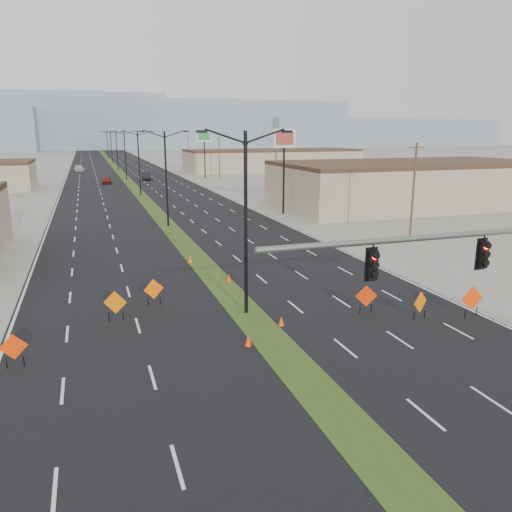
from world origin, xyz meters
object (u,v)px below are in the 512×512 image
object	(u,v)px
construction_sign_5	(472,299)
pole_sign_east_far	(204,140)
car_left	(107,180)
construction_sign_0	(14,348)
cone_1	(248,341)
streetlight_5	(111,146)
cone_3	(190,259)
streetlight_2	(139,161)
streetlight_3	(125,154)
streetlight_6	(107,144)
cone_0	(281,321)
pole_sign_east_near	(284,144)
streetlight_0	(246,218)
construction_sign_2	(154,290)
construction_sign_4	(420,303)
construction_sign_3	(366,297)
streetlight_4	(117,149)
streetlight_1	(166,176)
construction_sign_1	(115,303)
car_far	(79,169)
car_mid	(146,176)
cone_2	(229,278)

from	to	relation	value
construction_sign_5	pole_sign_east_far	size ratio (longest dim) A/B	0.18
car_left	construction_sign_0	bearing A→B (deg)	-89.19
cone_1	streetlight_5	bearing A→B (deg)	89.50
car_left	construction_sign_5	xyz separation A→B (m)	(15.79, -81.84, 0.40)
car_left	cone_3	world-z (taller)	car_left
streetlight_2	streetlight_3	bearing A→B (deg)	90.00
streetlight_6	construction_sign_5	world-z (taller)	streetlight_6
streetlight_6	cone_0	size ratio (longest dim) A/B	18.68
pole_sign_east_near	pole_sign_east_far	world-z (taller)	pole_sign_east_near
streetlight_0	pole_sign_east_near	size ratio (longest dim) A/B	0.97
construction_sign_2	construction_sign_4	bearing A→B (deg)	-39.83
streetlight_5	construction_sign_3	world-z (taller)	streetlight_5
streetlight_6	construction_sign_0	size ratio (longest dim) A/B	6.46
streetlight_4	streetlight_5	size ratio (longest dim) A/B	1.00
streetlight_0	streetlight_6	size ratio (longest dim) A/B	1.00
construction_sign_2	construction_sign_3	world-z (taller)	construction_sign_3
cone_3	streetlight_3	bearing A→B (deg)	89.34
streetlight_5	cone_0	size ratio (longest dim) A/B	18.68
streetlight_5	construction_sign_0	distance (m)	143.71
car_left	cone_3	size ratio (longest dim) A/B	5.84
streetlight_1	pole_sign_east_far	world-z (taller)	streetlight_1
construction_sign_1	construction_sign_3	distance (m)	13.78
construction_sign_4	construction_sign_5	bearing A→B (deg)	-36.11
streetlight_1	car_far	size ratio (longest dim) A/B	1.86
construction_sign_5	construction_sign_0	bearing A→B (deg)	-179.07
car_mid	pole_sign_east_far	world-z (taller)	pole_sign_east_far
car_mid	cone_2	distance (m)	76.80
construction_sign_5	pole_sign_east_near	xyz separation A→B (m)	(3.38, 36.45, 7.37)
construction_sign_0	construction_sign_1	bearing A→B (deg)	37.98
car_left	car_far	xyz separation A→B (m)	(-5.41, 33.14, 0.11)
construction_sign_3	streetlight_5	bearing A→B (deg)	109.01
car_left	construction_sign_5	bearing A→B (deg)	-73.15
cone_0	pole_sign_east_near	xyz separation A→B (m)	(13.70, 34.27, 8.17)
construction_sign_1	streetlight_1	bearing A→B (deg)	95.62
car_left	construction_sign_3	distance (m)	80.14
cone_0	cone_2	distance (m)	8.49
streetlight_4	cone_0	bearing A→B (deg)	-89.41
car_left	pole_sign_east_far	bearing A→B (deg)	19.59
streetlight_6	streetlight_3	bearing A→B (deg)	-90.00
streetlight_0	construction_sign_4	bearing A→B (deg)	-24.39
streetlight_3	construction_sign_5	bearing A→B (deg)	-82.60
streetlight_0	construction_sign_2	size ratio (longest dim) A/B	6.23
streetlight_1	cone_1	bearing A→B (deg)	-92.23
construction_sign_3	streetlight_2	bearing A→B (deg)	112.68
streetlight_0	streetlight_6	world-z (taller)	same
streetlight_0	construction_sign_1	xyz separation A→B (m)	(-7.03, 1.11, -4.43)
construction_sign_3	pole_sign_east_near	xyz separation A→B (m)	(8.53, 34.04, 7.47)
construction_sign_3	cone_0	distance (m)	5.23
streetlight_0	construction_sign_5	bearing A→B (deg)	-21.82
streetlight_1	construction_sign_4	xyz separation A→B (m)	(8.65, -31.92, -4.50)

